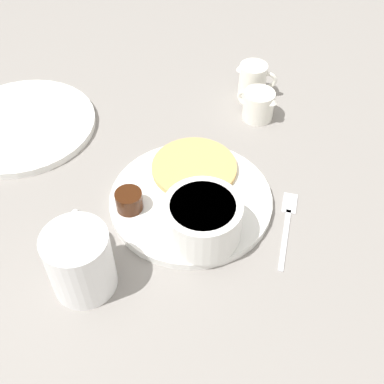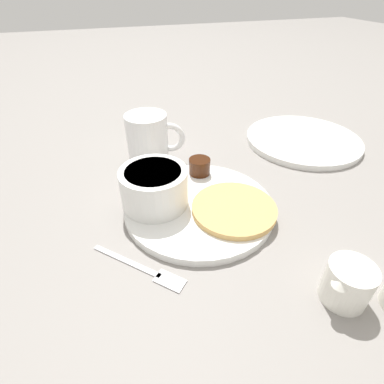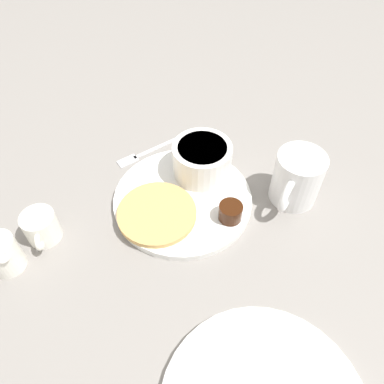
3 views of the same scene
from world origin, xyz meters
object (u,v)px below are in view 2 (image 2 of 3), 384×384
creamer_pitcher_near (348,283)px  fork (147,270)px  plate (199,206)px  bowl (154,186)px  coffee_mug (149,138)px

creamer_pitcher_near → fork: bearing=152.3°
plate → bowl: bearing=159.7°
bowl → coffee_mug: size_ratio=0.95×
coffee_mug → creamer_pitcher_near: coffee_mug is taller
fork → bowl: bearing=71.9°
creamer_pitcher_near → coffee_mug: bearing=110.2°
plate → creamer_pitcher_near: 0.23m
plate → bowl: 0.08m
creamer_pitcher_near → fork: (-0.20, 0.11, -0.02)m
plate → creamer_pitcher_near: size_ratio=3.21×
coffee_mug → fork: coffee_mug is taller
plate → coffee_mug: (-0.04, 0.18, 0.04)m
plate → fork: 0.14m
bowl → coffee_mug: bearing=80.9°
coffee_mug → creamer_pitcher_near: 0.41m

